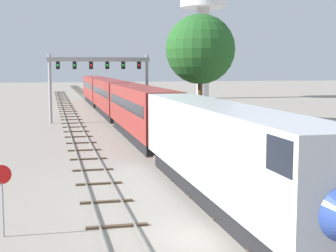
# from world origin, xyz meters

# --- Properties ---
(ground_plane) EXTENTS (400.00, 400.00, 0.00)m
(ground_plane) POSITION_xyz_m (0.00, 0.00, 0.00)
(ground_plane) COLOR gray
(track_main) EXTENTS (2.60, 200.00, 0.16)m
(track_main) POSITION_xyz_m (2.00, 60.00, 0.07)
(track_main) COLOR slate
(track_main) RESTS_ON ground
(track_near) EXTENTS (2.60, 160.00, 0.16)m
(track_near) POSITION_xyz_m (-3.50, 40.00, 0.07)
(track_near) COLOR slate
(track_near) RESTS_ON ground
(passenger_train) EXTENTS (3.04, 91.70, 4.80)m
(passenger_train) POSITION_xyz_m (2.00, 39.56, 2.60)
(passenger_train) COLOR silver
(passenger_train) RESTS_ON ground
(signal_gantry) EXTENTS (12.10, 0.49, 8.08)m
(signal_gantry) POSITION_xyz_m (-0.25, 42.76, 5.96)
(signal_gantry) COLOR #999BA0
(signal_gantry) RESTS_ON ground
(water_tower) EXTENTS (9.60, 9.60, 24.81)m
(water_tower) POSITION_xyz_m (25.03, 83.81, 19.43)
(water_tower) COLOR beige
(water_tower) RESTS_ON ground
(stop_sign) EXTENTS (0.76, 0.08, 2.88)m
(stop_sign) POSITION_xyz_m (-8.00, 1.81, 1.87)
(stop_sign) COLOR gray
(stop_sign) RESTS_ON ground
(trackside_tree_left) EXTENTS (8.08, 8.08, 12.68)m
(trackside_tree_left) POSITION_xyz_m (11.05, 38.82, 8.62)
(trackside_tree_left) COLOR brown
(trackside_tree_left) RESTS_ON ground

